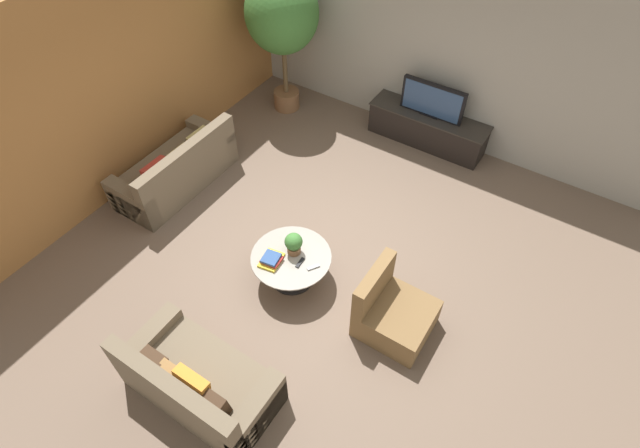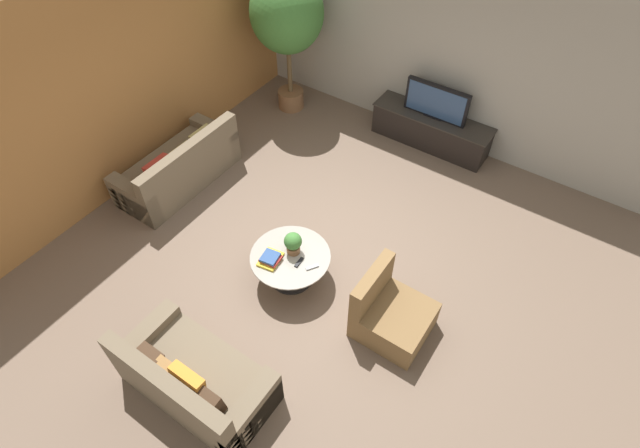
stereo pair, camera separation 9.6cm
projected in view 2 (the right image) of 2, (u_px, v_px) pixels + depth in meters
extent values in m
plane|color=brown|center=(322.00, 255.00, 6.67)|extent=(24.00, 24.00, 0.00)
cube|color=#A39E93|center=(446.00, 49.00, 7.36)|extent=(7.40, 0.12, 3.00)
cube|color=#B2753D|center=(135.00, 74.00, 6.89)|extent=(0.12, 7.40, 3.00)
cube|color=black|center=(431.00, 130.00, 8.04)|extent=(1.89, 0.48, 0.54)
cube|color=#2D2823|center=(433.00, 117.00, 7.85)|extent=(1.93, 0.50, 0.02)
cube|color=black|center=(437.00, 102.00, 7.64)|extent=(1.02, 0.08, 0.54)
cube|color=navy|center=(435.00, 103.00, 7.62)|extent=(0.94, 0.00, 0.49)
cube|color=black|center=(434.00, 116.00, 7.83)|extent=(0.31, 0.13, 0.02)
cylinder|color=black|center=(292.00, 277.00, 6.42)|extent=(0.55, 0.55, 0.02)
cylinder|color=black|center=(291.00, 267.00, 6.27)|extent=(0.10, 0.10, 0.43)
cylinder|color=gray|center=(290.00, 256.00, 6.10)|extent=(0.99, 0.99, 0.02)
cube|color=brown|center=(178.00, 171.00, 7.48)|extent=(0.84, 1.87, 0.42)
cube|color=brown|center=(189.00, 157.00, 7.04)|extent=(0.16, 1.87, 0.42)
cube|color=brown|center=(216.00, 139.00, 7.90)|extent=(0.84, 0.20, 0.54)
cube|color=brown|center=(135.00, 200.00, 6.98)|extent=(0.84, 0.20, 0.54)
cube|color=tan|center=(202.00, 140.00, 7.37)|extent=(0.12, 0.38, 0.34)
cube|color=tan|center=(182.00, 156.00, 7.14)|extent=(0.16, 0.35, 0.33)
cube|color=#B23328|center=(160.00, 171.00, 6.89)|extent=(0.19, 0.39, 0.37)
cube|color=brown|center=(198.00, 379.00, 5.28)|extent=(1.61, 0.84, 0.42)
cube|color=brown|center=(166.00, 388.00, 4.78)|extent=(1.61, 0.16, 0.42)
cube|color=brown|center=(249.00, 414.00, 4.97)|extent=(0.20, 0.84, 0.54)
cube|color=brown|center=(150.00, 342.00, 5.50)|extent=(0.20, 0.84, 0.54)
cube|color=#422D1E|center=(208.00, 399.00, 4.77)|extent=(0.33, 0.15, 0.30)
cube|color=orange|center=(188.00, 383.00, 4.85)|extent=(0.38, 0.16, 0.36)
cube|color=olive|center=(170.00, 372.00, 4.97)|extent=(0.29, 0.14, 0.27)
cube|color=#422D1E|center=(153.00, 358.00, 5.07)|extent=(0.29, 0.13, 0.26)
cube|color=brown|center=(394.00, 320.00, 5.77)|extent=(0.80, 0.76, 0.40)
cube|color=brown|center=(372.00, 285.00, 5.58)|extent=(0.14, 0.76, 0.46)
cylinder|color=brown|center=(291.00, 99.00, 8.83)|extent=(0.44, 0.44, 0.32)
cylinder|color=brown|center=(290.00, 71.00, 8.43)|extent=(0.08, 0.08, 0.76)
ellipsoid|color=#3D7533|center=(287.00, 13.00, 7.68)|extent=(1.16, 1.16, 1.26)
cylinder|color=brown|center=(293.00, 249.00, 6.11)|extent=(0.17, 0.17, 0.10)
sphere|color=#3D7533|center=(293.00, 241.00, 6.00)|extent=(0.22, 0.22, 0.22)
cube|color=gold|center=(270.00, 259.00, 6.04)|extent=(0.28, 0.34, 0.03)
cube|color=#A32823|center=(271.00, 259.00, 6.01)|extent=(0.24, 0.22, 0.03)
cube|color=#2D4C84|center=(270.00, 257.00, 5.99)|extent=(0.22, 0.23, 0.03)
cube|color=black|center=(299.00, 262.00, 6.02)|extent=(0.05, 0.16, 0.02)
cube|color=gray|center=(312.00, 267.00, 5.97)|extent=(0.12, 0.16, 0.02)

